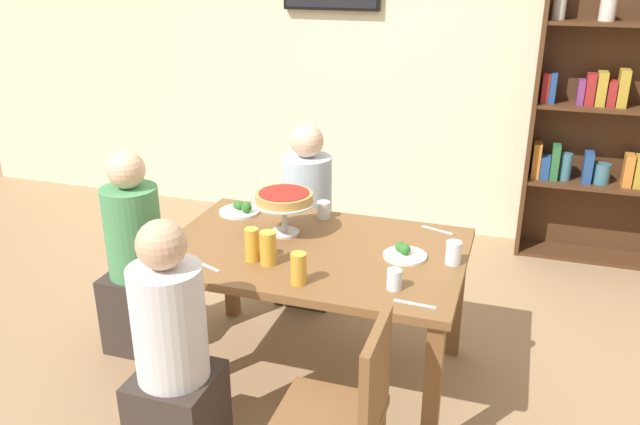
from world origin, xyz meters
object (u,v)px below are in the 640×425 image
chair_near_right (345,413)px  beer_glass_amber_tall (299,268)px  diner_head_west (137,267)px  salad_plate_far_diner (404,253)px  diner_near_left (174,366)px  water_glass_clear_far (453,253)px  water_glass_clear_spare (323,210)px  beer_glass_amber_short (252,245)px  beer_glass_amber_spare (268,248)px  diner_far_left (308,227)px  cutlery_fork_far (415,304)px  dining_table (314,265)px  bookshelf (616,109)px  deep_dish_pizza_stand (284,200)px  cutlery_fork_near (437,230)px  water_glass_clear_near (394,279)px  salad_plate_near_diner (241,210)px  cutlery_knife_near (206,266)px

chair_near_right → beer_glass_amber_tall: 0.67m
diner_head_west → salad_plate_far_diner: diner_head_west is taller
diner_near_left → water_glass_clear_far: (1.03, 0.82, 0.30)m
water_glass_clear_spare → beer_glass_amber_short: bearing=-104.7°
beer_glass_amber_tall → beer_glass_amber_spare: bearing=145.4°
diner_far_left → cutlery_fork_far: bearing=36.7°
dining_table → diner_head_west: 1.02m
dining_table → cutlery_fork_far: size_ratio=8.15×
bookshelf → deep_dish_pizza_stand: size_ratio=6.86×
bookshelf → diner_near_left: (-1.85, -2.79, -0.61)m
diner_head_west → salad_plate_far_diner: bearing=2.6°
chair_near_right → beer_glass_amber_short: size_ratio=5.40×
beer_glass_amber_short → beer_glass_amber_spare: bearing=-6.8°
beer_glass_amber_spare → cutlery_fork_near: beer_glass_amber_spare is taller
dining_table → chair_near_right: (0.40, -0.83, -0.16)m
cutlery_fork_near → cutlery_fork_far: (0.03, -0.80, 0.00)m
bookshelf → water_glass_clear_near: 2.54m
beer_glass_amber_tall → water_glass_clear_spare: 0.76m
salad_plate_near_diner → diner_head_west: bearing=-144.8°
diner_far_left → cutlery_knife_near: size_ratio=6.39×
dining_table → diner_near_left: (-0.36, -0.78, -0.16)m
diner_near_left → beer_glass_amber_spare: (0.21, 0.55, 0.33)m
diner_far_left → beer_glass_amber_short: size_ratio=7.14×
bookshelf → cutlery_fork_far: bookshelf is taller
cutlery_fork_far → dining_table: bearing=149.3°
beer_glass_amber_tall → water_glass_clear_spare: (-0.13, 0.75, -0.03)m
deep_dish_pizza_stand → cutlery_knife_near: size_ratio=1.79×
deep_dish_pizza_stand → beer_glass_amber_short: deep_dish_pizza_stand is taller
diner_head_west → cutlery_fork_near: (1.56, 0.43, 0.25)m
deep_dish_pizza_stand → bookshelf: bearing=48.2°
diner_far_left → beer_glass_amber_spare: bearing=8.8°
diner_near_left → cutlery_fork_near: (0.90, 1.18, 0.25)m
diner_head_west → dining_table: bearing=1.4°
beer_glass_amber_short → diner_far_left: bearing=94.0°
chair_near_right → beer_glass_amber_tall: (-0.35, 0.46, 0.33)m
beer_glass_amber_short → cutlery_fork_near: (0.78, 0.62, -0.08)m
salad_plate_near_diner → diner_far_left: bearing=63.6°
diner_near_left → cutlery_fork_near: size_ratio=6.39×
deep_dish_pizza_stand → cutlery_fork_far: bearing=-33.7°
chair_near_right → cutlery_knife_near: bearing=59.0°
salad_plate_near_diner → salad_plate_far_diner: size_ratio=1.08×
salad_plate_far_diner → cutlery_fork_far: (0.13, -0.43, -0.02)m
diner_head_west → salad_plate_near_diner: 0.64m
beer_glass_amber_short → cutlery_fork_near: size_ratio=0.89×
diner_far_left → cutlery_knife_near: diner_far_left is taller
salad_plate_far_diner → cutlery_knife_near: bearing=-155.8°
dining_table → water_glass_clear_spare: size_ratio=16.01×
beer_glass_amber_tall → cutlery_knife_near: bearing=177.2°
water_glass_clear_far → cutlery_knife_near: 1.15m
diner_head_west → cutlery_fork_near: diner_head_west is taller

